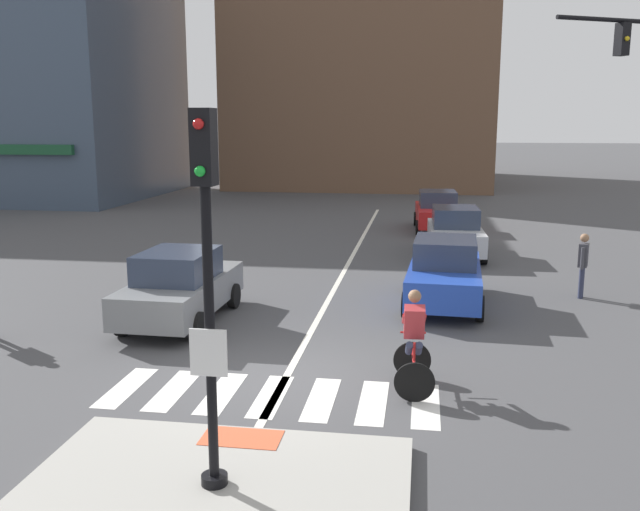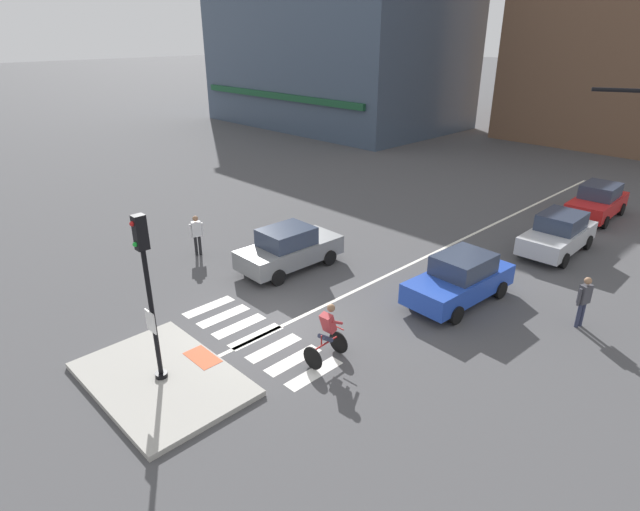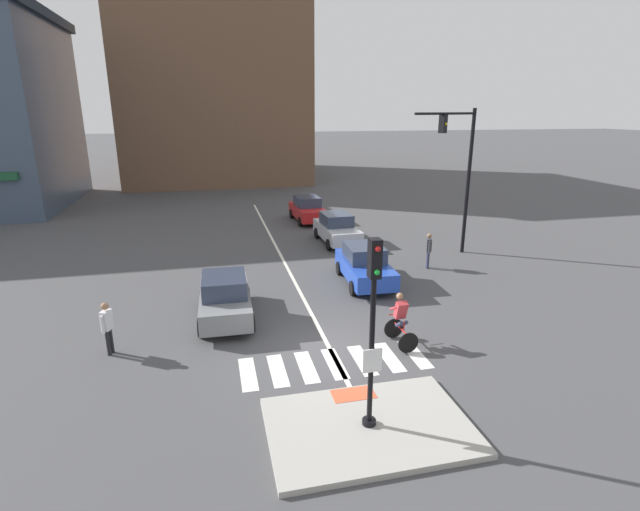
{
  "view_description": "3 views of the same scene",
  "coord_description": "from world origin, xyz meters",
  "px_view_note": "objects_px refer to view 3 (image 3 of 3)",
  "views": [
    {
      "loc": [
        2.38,
        -11.14,
        4.42
      ],
      "look_at": [
        -0.12,
        5.31,
        1.17
      ],
      "focal_mm": 38.24,
      "sensor_mm": 36.0,
      "label": 1
    },
    {
      "loc": [
        10.82,
        -8.7,
        8.45
      ],
      "look_at": [
        -0.84,
        2.65,
        1.31
      ],
      "focal_mm": 29.26,
      "sensor_mm": 36.0,
      "label": 2
    },
    {
      "loc": [
        -3.22,
        -12.74,
        7.09
      ],
      "look_at": [
        0.94,
        5.12,
        1.46
      ],
      "focal_mm": 26.69,
      "sensor_mm": 36.0,
      "label": 3
    }
  ],
  "objects_px": {
    "signal_pole": "(373,318)",
    "pedestrian_at_curb_left": "(107,324)",
    "car_silver_eastbound_far": "(337,229)",
    "car_grey_westbound_near": "(225,297)",
    "car_blue_eastbound_mid": "(365,265)",
    "cyclist": "(401,319)",
    "pedestrian_waiting_far_side": "(429,248)",
    "car_red_eastbound_distant": "(308,209)",
    "traffic_light_mast": "(461,163)"
  },
  "relations": [
    {
      "from": "cyclist",
      "to": "pedestrian_at_curb_left",
      "type": "xyz_separation_m",
      "value": [
        -8.77,
        1.39,
        0.11
      ]
    },
    {
      "from": "car_blue_eastbound_mid",
      "to": "pedestrian_waiting_far_side",
      "type": "xyz_separation_m",
      "value": [
        3.5,
        1.22,
        0.17
      ]
    },
    {
      "from": "cyclist",
      "to": "traffic_light_mast",
      "type": "bearing_deg",
      "value": 52.95
    },
    {
      "from": "cyclist",
      "to": "car_red_eastbound_distant",
      "type": "bearing_deg",
      "value": 87.75
    },
    {
      "from": "traffic_light_mast",
      "to": "car_silver_eastbound_far",
      "type": "relative_size",
      "value": 1.73
    },
    {
      "from": "car_blue_eastbound_mid",
      "to": "pedestrian_at_curb_left",
      "type": "height_order",
      "value": "pedestrian_at_curb_left"
    },
    {
      "from": "signal_pole",
      "to": "car_blue_eastbound_mid",
      "type": "relative_size",
      "value": 1.06
    },
    {
      "from": "pedestrian_waiting_far_side",
      "to": "pedestrian_at_curb_left",
      "type": "bearing_deg",
      "value": -157.39
    },
    {
      "from": "traffic_light_mast",
      "to": "pedestrian_waiting_far_side",
      "type": "height_order",
      "value": "traffic_light_mast"
    },
    {
      "from": "signal_pole",
      "to": "car_blue_eastbound_mid",
      "type": "height_order",
      "value": "signal_pole"
    },
    {
      "from": "car_silver_eastbound_far",
      "to": "car_grey_westbound_near",
      "type": "xyz_separation_m",
      "value": [
        -6.43,
        -8.81,
        0.0
      ]
    },
    {
      "from": "car_red_eastbound_distant",
      "to": "car_grey_westbound_near",
      "type": "bearing_deg",
      "value": -112.43
    },
    {
      "from": "signal_pole",
      "to": "cyclist",
      "type": "relative_size",
      "value": 2.64
    },
    {
      "from": "signal_pole",
      "to": "pedestrian_waiting_far_side",
      "type": "bearing_deg",
      "value": 58.56
    },
    {
      "from": "cyclist",
      "to": "pedestrian_waiting_far_side",
      "type": "relative_size",
      "value": 1.01
    },
    {
      "from": "car_blue_eastbound_mid",
      "to": "pedestrian_at_curb_left",
      "type": "xyz_separation_m",
      "value": [
        -9.42,
        -4.16,
        0.17
      ]
    },
    {
      "from": "car_red_eastbound_distant",
      "to": "pedestrian_waiting_far_side",
      "type": "bearing_deg",
      "value": -72.27
    },
    {
      "from": "pedestrian_waiting_far_side",
      "to": "car_grey_westbound_near",
      "type": "bearing_deg",
      "value": -159.25
    },
    {
      "from": "pedestrian_at_curb_left",
      "to": "car_red_eastbound_distant",
      "type": "bearing_deg",
      "value": 59.76
    },
    {
      "from": "car_silver_eastbound_far",
      "to": "pedestrian_waiting_far_side",
      "type": "height_order",
      "value": "pedestrian_waiting_far_side"
    },
    {
      "from": "cyclist",
      "to": "pedestrian_waiting_far_side",
      "type": "xyz_separation_m",
      "value": [
        4.16,
        6.77,
        0.11
      ]
    },
    {
      "from": "car_silver_eastbound_far",
      "to": "car_grey_westbound_near",
      "type": "relative_size",
      "value": 1.0
    },
    {
      "from": "signal_pole",
      "to": "cyclist",
      "type": "xyz_separation_m",
      "value": [
        2.3,
        3.79,
        -1.95
      ]
    },
    {
      "from": "car_blue_eastbound_mid",
      "to": "car_grey_westbound_near",
      "type": "height_order",
      "value": "same"
    },
    {
      "from": "car_grey_westbound_near",
      "to": "car_silver_eastbound_far",
      "type": "bearing_deg",
      "value": 53.86
    },
    {
      "from": "car_red_eastbound_distant",
      "to": "cyclist",
      "type": "distance_m",
      "value": 17.63
    },
    {
      "from": "car_red_eastbound_distant",
      "to": "pedestrian_at_curb_left",
      "type": "height_order",
      "value": "pedestrian_at_curb_left"
    },
    {
      "from": "signal_pole",
      "to": "car_silver_eastbound_far",
      "type": "distance_m",
      "value": 16.31
    },
    {
      "from": "car_grey_westbound_near",
      "to": "cyclist",
      "type": "height_order",
      "value": "cyclist"
    },
    {
      "from": "traffic_light_mast",
      "to": "car_red_eastbound_distant",
      "type": "relative_size",
      "value": 1.72
    },
    {
      "from": "car_silver_eastbound_far",
      "to": "pedestrian_at_curb_left",
      "type": "height_order",
      "value": "pedestrian_at_curb_left"
    },
    {
      "from": "car_blue_eastbound_mid",
      "to": "car_silver_eastbound_far",
      "type": "height_order",
      "value": "same"
    },
    {
      "from": "car_silver_eastbound_far",
      "to": "pedestrian_at_curb_left",
      "type": "distance_m",
      "value": 14.56
    },
    {
      "from": "car_red_eastbound_distant",
      "to": "signal_pole",
      "type": "bearing_deg",
      "value": -97.96
    },
    {
      "from": "car_silver_eastbound_far",
      "to": "cyclist",
      "type": "relative_size",
      "value": 2.47
    },
    {
      "from": "car_blue_eastbound_mid",
      "to": "car_silver_eastbound_far",
      "type": "xyz_separation_m",
      "value": [
        0.52,
        6.46,
        0.0
      ]
    },
    {
      "from": "pedestrian_at_curb_left",
      "to": "pedestrian_waiting_far_side",
      "type": "relative_size",
      "value": 1.0
    },
    {
      "from": "signal_pole",
      "to": "car_red_eastbound_distant",
      "type": "bearing_deg",
      "value": 82.04
    },
    {
      "from": "pedestrian_at_curb_left",
      "to": "car_blue_eastbound_mid",
      "type": "bearing_deg",
      "value": 23.84
    },
    {
      "from": "car_blue_eastbound_mid",
      "to": "car_silver_eastbound_far",
      "type": "distance_m",
      "value": 6.48
    },
    {
      "from": "traffic_light_mast",
      "to": "cyclist",
      "type": "relative_size",
      "value": 4.27
    },
    {
      "from": "car_blue_eastbound_mid",
      "to": "pedestrian_waiting_far_side",
      "type": "height_order",
      "value": "pedestrian_waiting_far_side"
    },
    {
      "from": "signal_pole",
      "to": "car_grey_westbound_near",
      "type": "bearing_deg",
      "value": 112.89
    },
    {
      "from": "traffic_light_mast",
      "to": "cyclist",
      "type": "xyz_separation_m",
      "value": [
        -6.37,
        -8.44,
        -3.75
      ]
    },
    {
      "from": "car_blue_eastbound_mid",
      "to": "cyclist",
      "type": "height_order",
      "value": "cyclist"
    },
    {
      "from": "car_red_eastbound_distant",
      "to": "cyclist",
      "type": "xyz_separation_m",
      "value": [
        -0.69,
        -17.61,
        0.06
      ]
    },
    {
      "from": "car_blue_eastbound_mid",
      "to": "car_red_eastbound_distant",
      "type": "xyz_separation_m",
      "value": [
        0.03,
        12.06,
        0.0
      ]
    },
    {
      "from": "signal_pole",
      "to": "pedestrian_at_curb_left",
      "type": "height_order",
      "value": "signal_pole"
    },
    {
      "from": "signal_pole",
      "to": "car_red_eastbound_distant",
      "type": "height_order",
      "value": "signal_pole"
    },
    {
      "from": "car_grey_westbound_near",
      "to": "pedestrian_waiting_far_side",
      "type": "height_order",
      "value": "pedestrian_waiting_far_side"
    }
  ]
}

